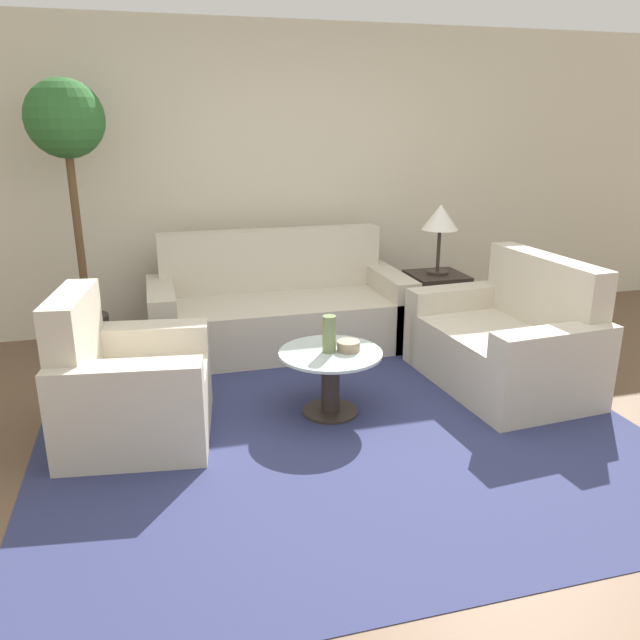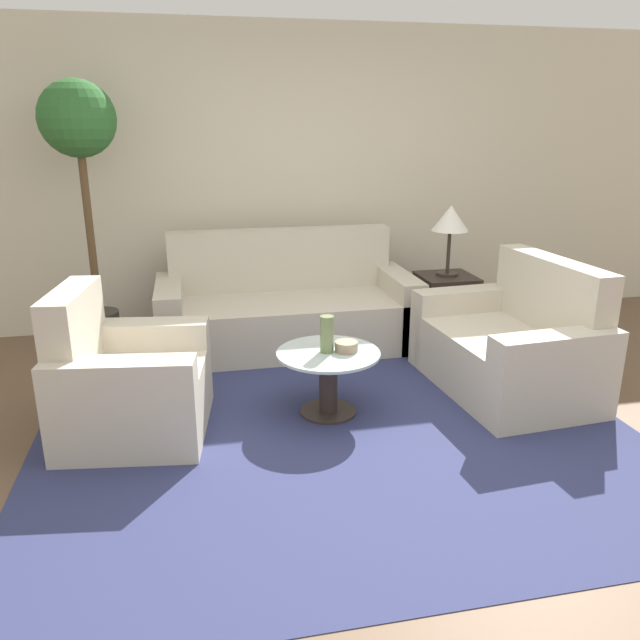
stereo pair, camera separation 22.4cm
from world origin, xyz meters
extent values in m
plane|color=brown|center=(0.00, 0.00, 0.00)|extent=(14.00, 14.00, 0.00)
cube|color=beige|center=(0.00, 2.64, 1.30)|extent=(10.00, 0.06, 2.60)
cube|color=navy|center=(-0.14, 0.59, 0.00)|extent=(3.55, 3.54, 0.01)
cube|color=beige|center=(-0.19, 1.86, 0.21)|extent=(1.87, 0.88, 0.42)
cube|color=beige|center=(-0.19, 2.21, 0.46)|extent=(1.87, 0.18, 0.93)
cube|color=beige|center=(-1.13, 1.86, 0.29)|extent=(0.20, 0.88, 0.58)
cube|color=beige|center=(0.74, 1.86, 0.29)|extent=(0.20, 0.88, 0.58)
cube|color=beige|center=(-1.32, 0.60, 0.21)|extent=(0.90, 0.78, 0.42)
cube|color=beige|center=(-1.63, 0.64, 0.44)|extent=(0.27, 0.69, 0.89)
cube|color=beige|center=(-1.36, 0.26, 0.29)|extent=(0.83, 0.31, 0.58)
cube|color=beige|center=(-1.27, 0.93, 0.29)|extent=(0.83, 0.31, 0.58)
cube|color=beige|center=(1.13, 0.71, 0.21)|extent=(0.92, 1.15, 0.42)
cube|color=beige|center=(1.46, 0.74, 0.45)|extent=(0.26, 1.10, 0.91)
cube|color=beige|center=(1.09, 1.26, 0.29)|extent=(0.85, 0.26, 0.58)
cube|color=beige|center=(1.17, 0.17, 0.29)|extent=(0.85, 0.26, 0.58)
cylinder|color=#332823|center=(-0.14, 0.59, 0.01)|extent=(0.36, 0.36, 0.02)
cylinder|color=#332823|center=(-0.14, 0.59, 0.20)|extent=(0.12, 0.12, 0.40)
cylinder|color=#B2C6C6|center=(-0.14, 0.59, 0.41)|extent=(0.65, 0.65, 0.02)
cube|color=#332823|center=(1.16, 1.82, 0.28)|extent=(0.45, 0.45, 0.55)
cylinder|color=#332823|center=(1.16, 1.82, 0.56)|extent=(0.18, 0.18, 0.02)
cylinder|color=#332823|center=(1.16, 1.82, 0.75)|extent=(0.03, 0.03, 0.35)
cone|color=white|center=(1.16, 1.82, 1.03)|extent=(0.30, 0.30, 0.21)
cylinder|color=#3D3833|center=(-1.70, 2.13, 0.16)|extent=(0.31, 0.31, 0.32)
cylinder|color=brown|center=(-1.70, 2.13, 0.99)|extent=(0.06, 0.06, 1.33)
sphere|color=#2D662D|center=(-1.70, 2.13, 1.81)|extent=(0.57, 0.57, 0.57)
cylinder|color=#6B7A4C|center=(-0.15, 0.59, 0.54)|extent=(0.08, 0.08, 0.23)
cylinder|color=gray|center=(-0.03, 0.58, 0.45)|extent=(0.14, 0.14, 0.06)
camera|label=1|loc=(-1.17, -2.91, 1.79)|focal=35.00mm
camera|label=2|loc=(-0.95, -2.96, 1.79)|focal=35.00mm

